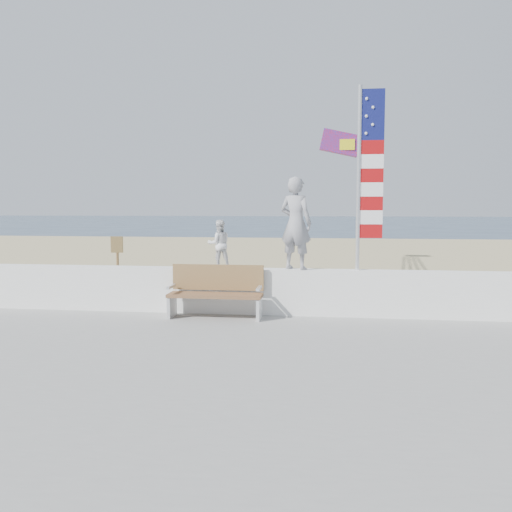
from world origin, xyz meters
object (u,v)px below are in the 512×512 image
object	(u,v)px
child	(219,244)
flag	(366,170)
adult	(296,223)
bench	(216,291)

from	to	relation	value
child	flag	bearing A→B (deg)	157.85
adult	bench	size ratio (longest dim) A/B	1.00
adult	child	xyz separation A→B (m)	(-1.52, 0.00, -0.42)
bench	adult	bearing A→B (deg)	16.90
bench	child	bearing A→B (deg)	93.59
child	adult	bearing A→B (deg)	157.85
adult	flag	bearing A→B (deg)	-155.39
child	flag	size ratio (longest dim) A/B	0.27
bench	flag	bearing A→B (deg)	9.16
flag	adult	bearing A→B (deg)	179.99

